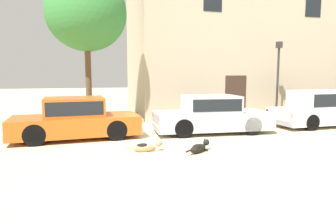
{
  "coord_description": "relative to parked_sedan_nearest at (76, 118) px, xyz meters",
  "views": [
    {
      "loc": [
        -2.02,
        -9.47,
        2.15
      ],
      "look_at": [
        0.46,
        0.2,
        0.9
      ],
      "focal_mm": 32.09,
      "sensor_mm": 36.0,
      "label": 1
    }
  ],
  "objects": [
    {
      "name": "stray_dog_tan",
      "position": [
        3.39,
        -2.83,
        -0.54
      ],
      "size": [
        0.94,
        0.69,
        0.35
      ],
      "rotation": [
        0.0,
        0.0,
        0.61
      ],
      "color": "black",
      "rests_on": "ground_plane"
    },
    {
      "name": "acacia_tree_left",
      "position": [
        0.45,
        2.21,
        3.87
      ],
      "size": [
        3.18,
        2.86,
        6.09
      ],
      "color": "brown",
      "rests_on": "ground_plane"
    },
    {
      "name": "parked_sedan_third",
      "position": [
        9.94,
        0.02,
        0.06
      ],
      "size": [
        4.75,
        1.96,
        1.49
      ],
      "rotation": [
        0.0,
        0.0,
        0.05
      ],
      "color": "silver",
      "rests_on": "ground_plane"
    },
    {
      "name": "apartment_block",
      "position": [
        9.22,
        5.98,
        3.44
      ],
      "size": [
        12.71,
        6.44,
        8.25
      ],
      "color": "tan",
      "rests_on": "ground_plane"
    },
    {
      "name": "parked_sedan_second",
      "position": [
        4.84,
        -0.16,
        -0.0
      ],
      "size": [
        4.44,
        2.05,
        1.38
      ],
      "rotation": [
        0.0,
        0.0,
        -0.06
      ],
      "color": "#B2B5BA",
      "rests_on": "ground_plane"
    },
    {
      "name": "stray_dog_spotted",
      "position": [
        2.0,
        -2.38,
        -0.53
      ],
      "size": [
        1.1,
        0.22,
        0.36
      ],
      "rotation": [
        0.0,
        0.0,
        6.26
      ],
      "color": "tan",
      "rests_on": "ground_plane"
    },
    {
      "name": "ground_plane",
      "position": [
        2.55,
        -1.01,
        -0.68
      ],
      "size": [
        80.0,
        80.0,
        0.0
      ],
      "primitive_type": "plane",
      "color": "#CCB78E"
    },
    {
      "name": "street_lamp",
      "position": [
        8.87,
        1.7,
        1.65
      ],
      "size": [
        0.22,
        0.22,
        3.63
      ],
      "color": "#2D2B28",
      "rests_on": "ground_plane"
    },
    {
      "name": "parked_sedan_nearest",
      "position": [
        0.0,
        0.0,
        0.0
      ],
      "size": [
        4.39,
        2.08,
        1.39
      ],
      "rotation": [
        0.0,
        0.0,
        0.07
      ],
      "color": "#D15619",
      "rests_on": "ground_plane"
    }
  ]
}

